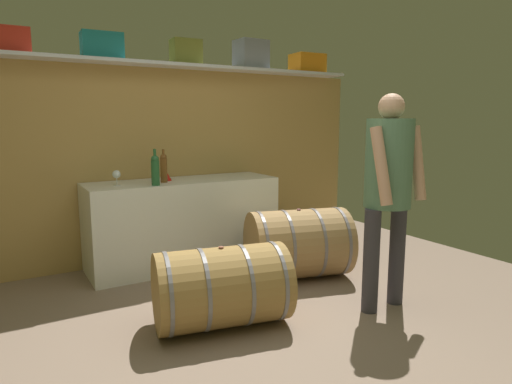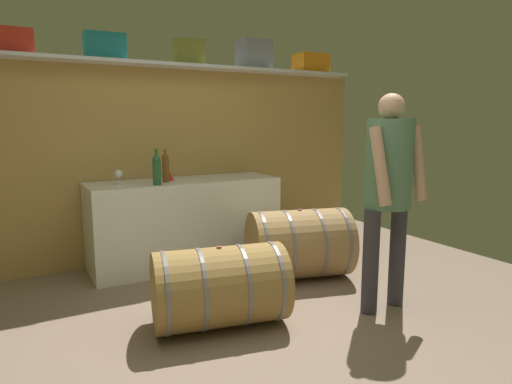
{
  "view_description": "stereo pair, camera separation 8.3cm",
  "coord_description": "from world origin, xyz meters",
  "px_view_note": "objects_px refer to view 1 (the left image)",
  "views": [
    {
      "loc": [
        -1.38,
        -2.31,
        1.49
      ],
      "look_at": [
        0.52,
        0.88,
        0.89
      ],
      "focal_mm": 31.26,
      "sensor_mm": 36.0,
      "label": 1
    },
    {
      "loc": [
        -1.3,
        -2.35,
        1.49
      ],
      "look_at": [
        0.52,
        0.88,
        0.89
      ],
      "focal_mm": 31.26,
      "sensor_mm": 36.0,
      "label": 2
    }
  ],
  "objects_px": {
    "red_funnel": "(166,176)",
    "winemaker_pouring": "(389,180)",
    "wine_bottle_amber": "(164,167)",
    "toolcase_teal": "(102,46)",
    "toolcase_olive": "(186,52)",
    "wine_bottle_green": "(155,169)",
    "wine_barrel_near": "(222,287)",
    "toolcase_red": "(8,40)",
    "wine_glass": "(116,175)",
    "toolcase_grey": "(251,55)",
    "work_cabinet": "(184,222)",
    "toolcase_orange": "(307,64)",
    "wine_barrel_far": "(298,243)"
  },
  "relations": [
    {
      "from": "wine_barrel_far",
      "to": "wine_glass",
      "type": "bearing_deg",
      "value": 164.63
    },
    {
      "from": "toolcase_orange",
      "to": "wine_barrel_far",
      "type": "height_order",
      "value": "toolcase_orange"
    },
    {
      "from": "toolcase_grey",
      "to": "wine_barrel_far",
      "type": "xyz_separation_m",
      "value": [
        -0.15,
        -1.15,
        -1.88
      ]
    },
    {
      "from": "toolcase_orange",
      "to": "wine_bottle_green",
      "type": "bearing_deg",
      "value": -164.09
    },
    {
      "from": "toolcase_teal",
      "to": "wine_barrel_far",
      "type": "distance_m",
      "value": 2.63
    },
    {
      "from": "toolcase_olive",
      "to": "wine_barrel_far",
      "type": "relative_size",
      "value": 0.28
    },
    {
      "from": "toolcase_teal",
      "to": "wine_bottle_amber",
      "type": "bearing_deg",
      "value": -29.52
    },
    {
      "from": "work_cabinet",
      "to": "red_funnel",
      "type": "relative_size",
      "value": 17.49
    },
    {
      "from": "wine_barrel_far",
      "to": "winemaker_pouring",
      "type": "distance_m",
      "value": 1.18
    },
    {
      "from": "toolcase_olive",
      "to": "wine_bottle_green",
      "type": "xyz_separation_m",
      "value": [
        -0.52,
        -0.45,
        -1.15
      ]
    },
    {
      "from": "wine_bottle_green",
      "to": "wine_glass",
      "type": "height_order",
      "value": "wine_bottle_green"
    },
    {
      "from": "work_cabinet",
      "to": "wine_bottle_amber",
      "type": "relative_size",
      "value": 5.92
    },
    {
      "from": "work_cabinet",
      "to": "winemaker_pouring",
      "type": "xyz_separation_m",
      "value": [
        0.96,
        -1.85,
        0.59
      ]
    },
    {
      "from": "wine_glass",
      "to": "red_funnel",
      "type": "height_order",
      "value": "wine_glass"
    },
    {
      "from": "toolcase_grey",
      "to": "work_cabinet",
      "type": "height_order",
      "value": "toolcase_grey"
    },
    {
      "from": "wine_bottle_green",
      "to": "wine_barrel_near",
      "type": "height_order",
      "value": "wine_bottle_green"
    },
    {
      "from": "toolcase_red",
      "to": "toolcase_teal",
      "type": "xyz_separation_m",
      "value": [
        0.78,
        0.0,
        0.02
      ]
    },
    {
      "from": "wine_bottle_amber",
      "to": "toolcase_teal",
      "type": "bearing_deg",
      "value": 147.9
    },
    {
      "from": "toolcase_orange",
      "to": "red_funnel",
      "type": "height_order",
      "value": "toolcase_orange"
    },
    {
      "from": "wine_glass",
      "to": "work_cabinet",
      "type": "bearing_deg",
      "value": 4.88
    },
    {
      "from": "toolcase_red",
      "to": "wine_barrel_near",
      "type": "distance_m",
      "value": 2.78
    },
    {
      "from": "red_funnel",
      "to": "winemaker_pouring",
      "type": "height_order",
      "value": "winemaker_pouring"
    },
    {
      "from": "wine_bottle_green",
      "to": "red_funnel",
      "type": "distance_m",
      "value": 0.36
    },
    {
      "from": "toolcase_orange",
      "to": "wine_glass",
      "type": "xyz_separation_m",
      "value": [
        -2.4,
        -0.28,
        -1.18
      ]
    },
    {
      "from": "wine_bottle_green",
      "to": "wine_barrel_near",
      "type": "relative_size",
      "value": 0.33
    },
    {
      "from": "wine_barrel_far",
      "to": "toolcase_grey",
      "type": "bearing_deg",
      "value": 98.1
    },
    {
      "from": "toolcase_olive",
      "to": "wine_bottle_green",
      "type": "distance_m",
      "value": 1.34
    },
    {
      "from": "toolcase_red",
      "to": "toolcase_orange",
      "type": "height_order",
      "value": "toolcase_orange"
    },
    {
      "from": "toolcase_teal",
      "to": "wine_bottle_amber",
      "type": "relative_size",
      "value": 1.15
    },
    {
      "from": "toolcase_teal",
      "to": "wine_barrel_near",
      "type": "height_order",
      "value": "toolcase_teal"
    },
    {
      "from": "toolcase_olive",
      "to": "toolcase_grey",
      "type": "bearing_deg",
      "value": 2.19
    },
    {
      "from": "red_funnel",
      "to": "winemaker_pouring",
      "type": "xyz_separation_m",
      "value": [
        1.12,
        -1.9,
        0.1
      ]
    },
    {
      "from": "toolcase_orange",
      "to": "red_funnel",
      "type": "distance_m",
      "value": 2.25
    },
    {
      "from": "toolcase_teal",
      "to": "red_funnel",
      "type": "distance_m",
      "value": 1.36
    },
    {
      "from": "work_cabinet",
      "to": "wine_barrel_far",
      "type": "relative_size",
      "value": 1.81
    },
    {
      "from": "wine_glass",
      "to": "toolcase_orange",
      "type": "bearing_deg",
      "value": 6.76
    },
    {
      "from": "work_cabinet",
      "to": "wine_bottle_green",
      "type": "relative_size",
      "value": 5.64
    },
    {
      "from": "toolcase_red",
      "to": "toolcase_grey",
      "type": "relative_size",
      "value": 1.04
    },
    {
      "from": "toolcase_orange",
      "to": "work_cabinet",
      "type": "xyz_separation_m",
      "value": [
        -1.73,
        -0.23,
        -1.72
      ]
    },
    {
      "from": "toolcase_red",
      "to": "wine_barrel_far",
      "type": "height_order",
      "value": "toolcase_red"
    },
    {
      "from": "wine_bottle_amber",
      "to": "wine_barrel_far",
      "type": "height_order",
      "value": "wine_bottle_amber"
    },
    {
      "from": "wine_glass",
      "to": "toolcase_red",
      "type": "bearing_deg",
      "value": 160.15
    },
    {
      "from": "red_funnel",
      "to": "winemaker_pouring",
      "type": "bearing_deg",
      "value": -59.63
    },
    {
      "from": "toolcase_red",
      "to": "wine_barrel_near",
      "type": "relative_size",
      "value": 0.34
    },
    {
      "from": "wine_bottle_green",
      "to": "wine_barrel_near",
      "type": "xyz_separation_m",
      "value": [
        0.06,
        -1.26,
        -0.74
      ]
    },
    {
      "from": "work_cabinet",
      "to": "toolcase_red",
      "type": "bearing_deg",
      "value": 171.15
    },
    {
      "from": "toolcase_orange",
      "to": "wine_bottle_green",
      "type": "height_order",
      "value": "toolcase_orange"
    },
    {
      "from": "toolcase_grey",
      "to": "red_funnel",
      "type": "height_order",
      "value": "toolcase_grey"
    },
    {
      "from": "toolcase_teal",
      "to": "wine_bottle_green",
      "type": "height_order",
      "value": "toolcase_teal"
    },
    {
      "from": "red_funnel",
      "to": "wine_glass",
      "type": "bearing_deg",
      "value": -168.05
    }
  ]
}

